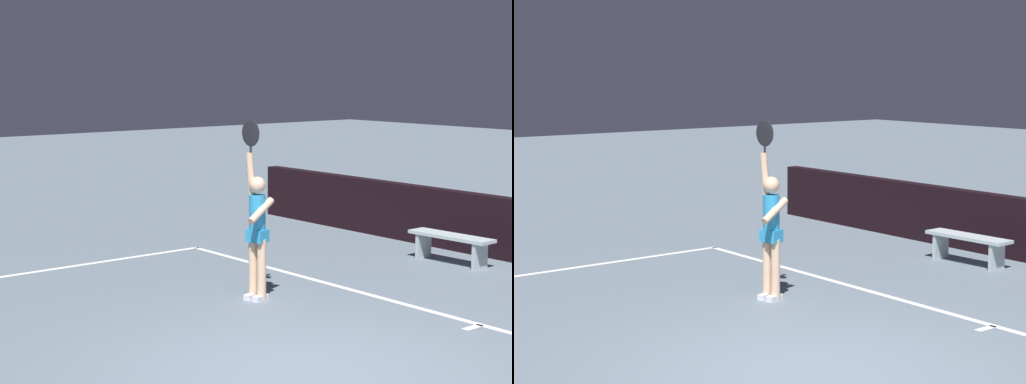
# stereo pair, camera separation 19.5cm
# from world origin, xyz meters

# --- Properties ---
(ground_plane) EXTENTS (60.00, 60.00, 0.00)m
(ground_plane) POSITION_xyz_m (0.00, 0.00, 0.00)
(ground_plane) COLOR slate
(court_lines) EXTENTS (11.66, 5.74, 0.00)m
(court_lines) POSITION_xyz_m (0.00, -0.08, 0.00)
(court_lines) COLOR white
(court_lines) RESTS_ON ground
(tennis_player) EXTENTS (0.47, 0.47, 2.31)m
(tennis_player) POSITION_xyz_m (-2.54, 1.41, 0.95)
(tennis_player) COLOR beige
(tennis_player) RESTS_ON ground
(tennis_ball) EXTENTS (0.07, 0.07, 0.07)m
(tennis_ball) POSITION_xyz_m (-2.66, 1.50, 2.17)
(tennis_ball) COLOR yellow
(courtside_bench_near) EXTENTS (1.40, 0.41, 0.45)m
(courtside_bench_near) POSITION_xyz_m (-2.38, 5.06, 0.34)
(courtside_bench_near) COLOR #ACBABC
(courtside_bench_near) RESTS_ON ground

